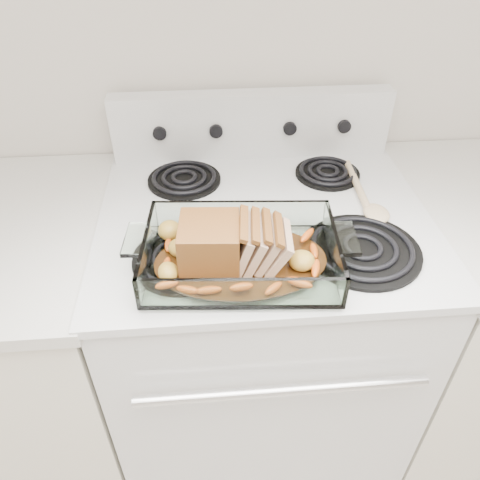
{
  "coord_description": "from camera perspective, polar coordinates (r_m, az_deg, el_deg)",
  "views": [
    {
      "loc": [
        -0.13,
        0.75,
        1.58
      ],
      "look_at": [
        -0.07,
        1.49,
        0.99
      ],
      "focal_mm": 35.0,
      "sensor_mm": 36.0,
      "label": 1
    }
  ],
  "objects": [
    {
      "name": "counter_left",
      "position": [
        1.53,
        -24.0,
        -12.74
      ],
      "size": [
        0.58,
        0.68,
        0.93
      ],
      "color": "silver",
      "rests_on": "ground"
    },
    {
      "name": "baking_dish",
      "position": [
        0.94,
        0.1,
        -2.11
      ],
      "size": [
        0.38,
        0.25,
        0.07
      ],
      "rotation": [
        0.0,
        0.0,
        -0.08
      ],
      "color": "silver",
      "rests_on": "electric_range"
    },
    {
      "name": "pork_roast",
      "position": [
        0.92,
        -1.84,
        -0.59
      ],
      "size": [
        0.22,
        0.12,
        0.1
      ],
      "rotation": [
        0.0,
        0.0,
        -0.15
      ],
      "color": "brown",
      "rests_on": "baking_dish"
    },
    {
      "name": "wooden_spoon",
      "position": [
        1.18,
        15.28,
        4.72
      ],
      "size": [
        0.06,
        0.28,
        0.02
      ],
      "rotation": [
        0.0,
        0.0,
        -0.04
      ],
      "color": "#DFC08B",
      "rests_on": "electric_range"
    },
    {
      "name": "roast_vegetables",
      "position": [
        0.96,
        -0.27,
        -0.6
      ],
      "size": [
        0.32,
        0.17,
        0.04
      ],
      "rotation": [
        0.0,
        0.0,
        0.43
      ],
      "color": "#C7511A",
      "rests_on": "baking_dish"
    },
    {
      "name": "counter_right",
      "position": [
        1.64,
        26.45,
        -9.36
      ],
      "size": [
        0.58,
        0.68,
        0.93
      ],
      "color": "silver",
      "rests_on": "ground"
    },
    {
      "name": "electric_range",
      "position": [
        1.43,
        2.35,
        -11.69
      ],
      "size": [
        0.78,
        0.7,
        1.12
      ],
      "color": "silver",
      "rests_on": "ground"
    }
  ]
}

